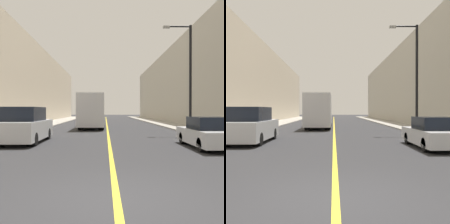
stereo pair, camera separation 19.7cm
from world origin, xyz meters
The scene contains 10 objects.
ground_plane centered at (0.00, 0.00, 0.00)m, with size 200.00×200.00×0.00m, color #2D2D30.
sidewalk_left centered at (-7.66, 30.00, 0.05)m, with size 3.37×72.00×0.11m, color #9E998E.
sidewalk_right centered at (7.66, 30.00, 0.05)m, with size 3.37×72.00×0.11m, color #9E998E.
building_row_left centered at (-11.34, 30.00, 5.47)m, with size 4.00×72.00×10.93m, color beige.
building_row_right centered at (11.34, 30.00, 5.58)m, with size 4.00×72.00×11.16m, color #B7B2A3.
road_center_line centered at (0.00, 30.00, 0.00)m, with size 0.16×72.00×0.01m, color gold.
bus centered at (-1.51, 21.98, 1.77)m, with size 2.40×10.12×3.30m.
parked_suv_left centered at (-4.67, 9.34, 0.91)m, with size 2.04×4.97×1.97m.
car_right_near centered at (4.72, 7.12, 0.67)m, with size 1.87×4.34×1.48m.
street_lamp_right centered at (6.11, 14.48, 4.67)m, with size 2.20×0.24×8.15m.
Camera 2 is at (-0.04, -5.29, 1.79)m, focal length 42.00 mm.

